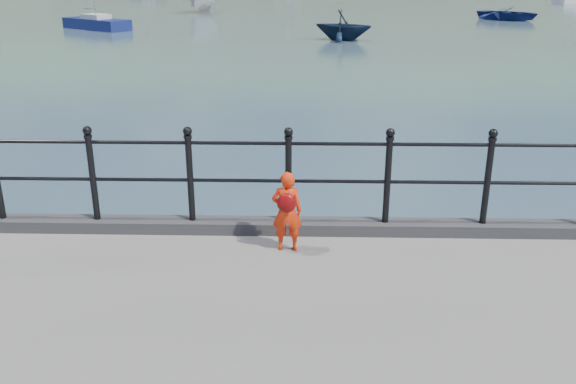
{
  "coord_description": "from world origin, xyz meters",
  "views": [
    {
      "loc": [
        0.78,
        -7.12,
        4.15
      ],
      "look_at": [
        0.6,
        -0.2,
        1.55
      ],
      "focal_mm": 38.0,
      "sensor_mm": 36.0,
      "label": 1
    }
  ],
  "objects_px": {
    "railing": "(239,169)",
    "launch_blue": "(508,14)",
    "child": "(287,211)",
    "sailboat_port": "(97,24)",
    "launch_white": "(202,0)",
    "sailboat_far": "(576,1)",
    "launch_navy": "(343,25)"
  },
  "relations": [
    {
      "from": "launch_white",
      "to": "sailboat_port",
      "type": "relative_size",
      "value": 0.73
    },
    {
      "from": "railing",
      "to": "launch_white",
      "type": "bearing_deg",
      "value": 99.59
    },
    {
      "from": "sailboat_far",
      "to": "sailboat_port",
      "type": "bearing_deg",
      "value": -178.04
    },
    {
      "from": "launch_white",
      "to": "launch_navy",
      "type": "xyz_separation_m",
      "value": [
        11.52,
        -21.32,
        -0.25
      ]
    },
    {
      "from": "launch_navy",
      "to": "sailboat_far",
      "type": "height_order",
      "value": "sailboat_far"
    },
    {
      "from": "launch_blue",
      "to": "launch_white",
      "type": "distance_m",
      "value": 26.34
    },
    {
      "from": "railing",
      "to": "launch_blue",
      "type": "xyz_separation_m",
      "value": [
        16.75,
        43.15,
        -1.33
      ]
    },
    {
      "from": "launch_white",
      "to": "launch_navy",
      "type": "relative_size",
      "value": 1.76
    },
    {
      "from": "sailboat_port",
      "to": "launch_navy",
      "type": "bearing_deg",
      "value": 16.03
    },
    {
      "from": "launch_blue",
      "to": "launch_navy",
      "type": "relative_size",
      "value": 1.45
    },
    {
      "from": "railing",
      "to": "launch_navy",
      "type": "xyz_separation_m",
      "value": [
        2.98,
        29.19,
        -0.96
      ]
    },
    {
      "from": "railing",
      "to": "launch_white",
      "type": "xyz_separation_m",
      "value": [
        -8.54,
        50.51,
        -0.71
      ]
    },
    {
      "from": "launch_white",
      "to": "launch_blue",
      "type": "bearing_deg",
      "value": -8.22
    },
    {
      "from": "launch_white",
      "to": "sailboat_port",
      "type": "distance_m",
      "value": 16.07
    },
    {
      "from": "launch_white",
      "to": "launch_navy",
      "type": "bearing_deg",
      "value": -53.62
    },
    {
      "from": "child",
      "to": "launch_blue",
      "type": "xyz_separation_m",
      "value": [
        16.15,
        43.66,
        -1.0
      ]
    },
    {
      "from": "child",
      "to": "launch_white",
      "type": "height_order",
      "value": "launch_white"
    },
    {
      "from": "sailboat_far",
      "to": "launch_navy",
      "type": "bearing_deg",
      "value": -159.95
    },
    {
      "from": "railing",
      "to": "sailboat_port",
      "type": "xyz_separation_m",
      "value": [
        -13.3,
        35.18,
        -1.48
      ]
    },
    {
      "from": "child",
      "to": "launch_white",
      "type": "relative_size",
      "value": 0.17
    },
    {
      "from": "child",
      "to": "sailboat_port",
      "type": "height_order",
      "value": "sailboat_port"
    },
    {
      "from": "launch_navy",
      "to": "sailboat_port",
      "type": "bearing_deg",
      "value": 91.1
    },
    {
      "from": "child",
      "to": "launch_navy",
      "type": "distance_m",
      "value": 29.8
    },
    {
      "from": "railing",
      "to": "launch_white",
      "type": "height_order",
      "value": "railing"
    },
    {
      "from": "sailboat_port",
      "to": "sailboat_far",
      "type": "bearing_deg",
      "value": 69.94
    },
    {
      "from": "railing",
      "to": "launch_navy",
      "type": "bearing_deg",
      "value": 84.17
    },
    {
      "from": "child",
      "to": "sailboat_far",
      "type": "xyz_separation_m",
      "value": [
        30.3,
        65.18,
        -1.15
      ]
    },
    {
      "from": "sailboat_port",
      "to": "sailboat_far",
      "type": "relative_size",
      "value": 0.91
    },
    {
      "from": "launch_blue",
      "to": "launch_white",
      "type": "height_order",
      "value": "launch_white"
    },
    {
      "from": "launch_blue",
      "to": "sailboat_far",
      "type": "relative_size",
      "value": 0.55
    },
    {
      "from": "launch_white",
      "to": "sailboat_far",
      "type": "relative_size",
      "value": 0.66
    },
    {
      "from": "child",
      "to": "sailboat_port",
      "type": "relative_size",
      "value": 0.12
    }
  ]
}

